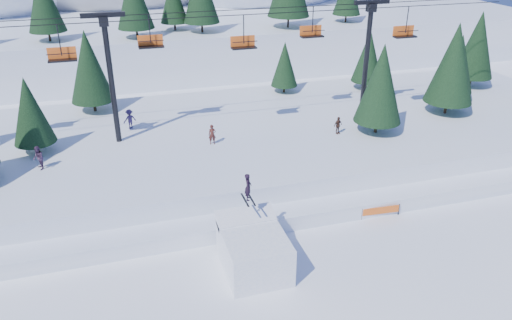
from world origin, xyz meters
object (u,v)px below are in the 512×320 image
object	(u,v)px
chairlift	(234,50)
banner_far	(407,201)
jump_kicker	(254,250)
banner_near	(381,211)

from	to	relation	value
chairlift	banner_far	world-z (taller)	chairlift
jump_kicker	chairlift	size ratio (longest dim) A/B	0.12
chairlift	banner_far	xyz separation A→B (m)	(9.52, -12.52, -8.78)
banner_near	banner_far	size ratio (longest dim) A/B	1.01
jump_kicker	chairlift	xyz separation A→B (m)	(3.06, 16.01, 7.99)
jump_kicker	banner_far	xyz separation A→B (m)	(12.58, 3.49, -0.79)
jump_kicker	banner_far	bearing A→B (deg)	15.53
chairlift	banner_near	distance (m)	17.29
banner_near	banner_far	world-z (taller)	same
banner_near	banner_far	distance (m)	2.53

